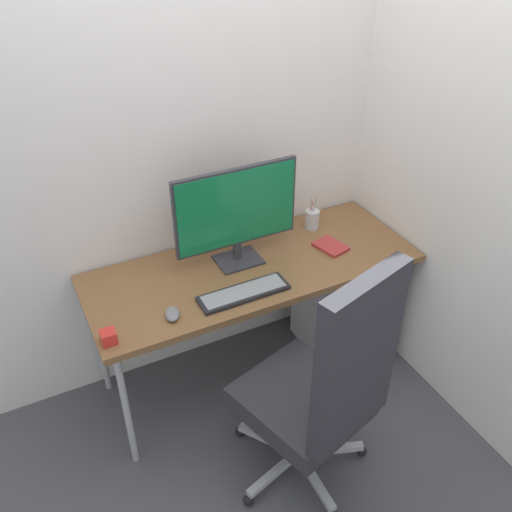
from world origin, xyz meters
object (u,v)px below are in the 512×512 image
at_px(monitor, 236,211).
at_px(notebook, 331,246).
at_px(office_chair, 323,388).
at_px(filing_cabinet, 341,301).
at_px(mouse, 173,314).
at_px(pen_holder, 312,219).
at_px(desk_clamp_accessory, 108,337).
at_px(keyboard, 244,293).

bearing_deg(monitor, notebook, -14.04).
bearing_deg(office_chair, filing_cabinet, 50.03).
bearing_deg(office_chair, monitor, 90.42).
distance_m(office_chair, monitor, 0.91).
bearing_deg(mouse, filing_cabinet, 26.97).
bearing_deg(filing_cabinet, monitor, 171.13).
bearing_deg(pen_holder, filing_cabinet, -59.46).
relative_size(office_chair, mouse, 12.38).
height_order(pen_holder, desk_clamp_accessory, pen_holder).
distance_m(keyboard, desk_clamp_accessory, 0.63).
distance_m(pen_holder, notebook, 0.22).
bearing_deg(mouse, pen_holder, 38.85).
xyz_separation_m(office_chair, filing_cabinet, (0.60, 0.71, -0.28)).
relative_size(office_chair, pen_holder, 6.49).
relative_size(mouse, notebook, 0.62).
xyz_separation_m(office_chair, notebook, (0.47, 0.69, 0.15)).
bearing_deg(desk_clamp_accessory, notebook, 8.54).
xyz_separation_m(keyboard, pen_holder, (0.58, 0.36, 0.04)).
xyz_separation_m(filing_cabinet, pen_holder, (-0.11, 0.19, 0.47)).
bearing_deg(keyboard, notebook, 14.41).
bearing_deg(monitor, mouse, -148.76).
xyz_separation_m(monitor, mouse, (-0.44, -0.26, -0.26)).
distance_m(office_chair, filing_cabinet, 0.97).
height_order(filing_cabinet, mouse, mouse).
relative_size(pen_holder, desk_clamp_accessory, 3.09).
xyz_separation_m(monitor, notebook, (0.47, -0.12, -0.27)).
height_order(monitor, pen_holder, monitor).
relative_size(monitor, desk_clamp_accessory, 10.11).
relative_size(filing_cabinet, pen_holder, 3.38).
height_order(filing_cabinet, monitor, monitor).
bearing_deg(office_chair, mouse, 129.31).
height_order(mouse, desk_clamp_accessory, desk_clamp_accessory).
height_order(office_chair, mouse, office_chair).
xyz_separation_m(pen_holder, notebook, (-0.02, -0.21, -0.05)).
bearing_deg(keyboard, mouse, -179.98).
relative_size(keyboard, notebook, 2.68).
relative_size(monitor, mouse, 6.23).
relative_size(notebook, desk_clamp_accessory, 2.60).
xyz_separation_m(mouse, desk_clamp_accessory, (-0.29, -0.03, 0.01)).
relative_size(filing_cabinet, mouse, 6.45).
bearing_deg(pen_holder, monitor, -169.01).
xyz_separation_m(pen_holder, desk_clamp_accessory, (-1.21, -0.39, -0.03)).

